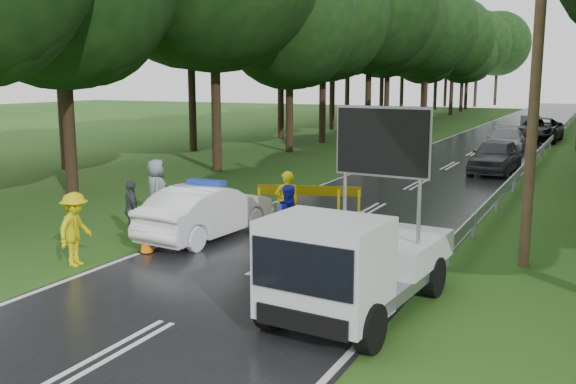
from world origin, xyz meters
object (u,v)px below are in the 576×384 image
Objects in this scene: civilian at (290,220)px; queue_car_second at (505,141)px; police_sedan at (207,212)px; queue_car_fourth at (530,125)px; queue_car_first at (495,156)px; barrier at (309,196)px; work_truck at (354,262)px; queue_car_third at (538,130)px; officer at (287,204)px.

queue_car_second is (1.64, 24.16, -0.13)m from civilian.
police_sedan is 1.07× the size of queue_car_fourth.
queue_car_first is 7.97m from queue_car_second.
barrier is at bearing -99.52° from queue_car_second.
civilian is at bearing -97.02° from queue_car_second.
barrier is at bearing -99.99° from queue_car_first.
queue_car_second is (4.34, 23.73, 0.00)m from police_sedan.
work_truck is at bearing -85.63° from queue_car_first.
queue_car_third is (-0.20, 35.33, -0.20)m from work_truck.
police_sedan is 3.01m from barrier.
police_sedan is 2.46× the size of officer.
work_truck is at bearing 98.91° from officer.
work_truck is 0.96× the size of queue_car_second.
civilian is 32.25m from queue_car_third.
queue_car_fourth is at bearing 95.02° from queue_car_first.
civilian is 16.38m from queue_car_first.
work_truck is 2.78× the size of civilian.
officer is 0.44× the size of queue_car_fourth.
officer reaches higher than queue_car_second.
queue_car_third is at bearing -125.64° from officer.
civilian is 0.34× the size of queue_car_second.
barrier is 0.57× the size of queue_car_second.
queue_car_first is at bearing -94.59° from queue_car_fourth.
queue_car_third reaches higher than queue_car_second.
officer is 1.72m from civilian.
work_truck is (5.53, -3.61, 0.28)m from police_sedan.
queue_car_fourth is at bearing -92.00° from police_sedan.
queue_car_second reaches higher than queue_car_fourth.
civilian is (2.70, -0.43, 0.14)m from police_sedan.
work_truck is 35.33m from queue_car_third.
officer reaches higher than barrier.
barrier is (-3.59, 5.91, -0.07)m from work_truck.
queue_car_second is 1.20× the size of queue_car_fourth.
officer is 1.06× the size of civilian.
queue_car_fourth is at bearing 44.28° from civilian.
queue_car_third is at bearing -95.23° from police_sedan.
barrier is at bearing -122.89° from officer.
police_sedan is 24.13m from queue_car_second.
barrier is (1.94, 2.29, 0.21)m from police_sedan.
queue_car_second reaches higher than barrier.
work_truck reaches higher than barrier.
officer is 0.40× the size of queue_car_first.
work_truck is 19.41m from queue_car_first.
officer is at bearing -112.15° from barrier.
queue_car_second is 8.04m from queue_car_third.
police_sedan is at bearing -104.76° from queue_car_first.
police_sedan is at bearing 127.53° from civilian.
police_sedan is at bearing 0.88° from officer.
civilian is 0.38× the size of queue_car_first.
officer is at bearing -100.39° from queue_car_fourth.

